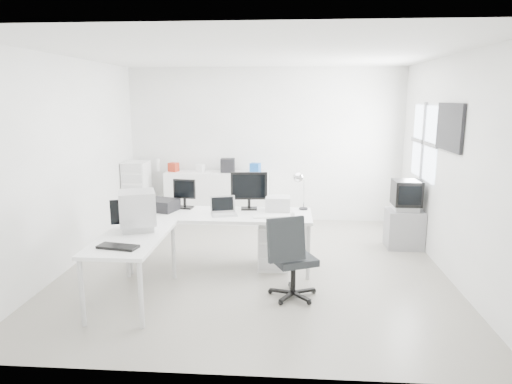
# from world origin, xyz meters

# --- Properties ---
(floor) EXTENTS (5.00, 5.00, 0.01)m
(floor) POSITION_xyz_m (0.00, 0.00, 0.00)
(floor) COLOR #B4B1A1
(floor) RESTS_ON ground
(ceiling) EXTENTS (5.00, 5.00, 0.01)m
(ceiling) POSITION_xyz_m (0.00, 0.00, 2.80)
(ceiling) COLOR white
(ceiling) RESTS_ON back_wall
(back_wall) EXTENTS (5.00, 0.02, 2.80)m
(back_wall) POSITION_xyz_m (0.00, 2.50, 1.40)
(back_wall) COLOR white
(back_wall) RESTS_ON floor
(left_wall) EXTENTS (0.02, 5.00, 2.80)m
(left_wall) POSITION_xyz_m (-2.50, 0.00, 1.40)
(left_wall) COLOR white
(left_wall) RESTS_ON floor
(right_wall) EXTENTS (0.02, 5.00, 2.80)m
(right_wall) POSITION_xyz_m (2.50, 0.00, 1.40)
(right_wall) COLOR white
(right_wall) RESTS_ON floor
(window) EXTENTS (0.02, 1.20, 1.10)m
(window) POSITION_xyz_m (2.48, 1.20, 1.60)
(window) COLOR white
(window) RESTS_ON right_wall
(wall_picture) EXTENTS (0.04, 0.90, 0.60)m
(wall_picture) POSITION_xyz_m (2.47, 0.10, 1.90)
(wall_picture) COLOR black
(wall_picture) RESTS_ON right_wall
(main_desk) EXTENTS (2.40, 0.80, 0.75)m
(main_desk) POSITION_xyz_m (-0.45, -0.03, 0.38)
(main_desk) COLOR white
(main_desk) RESTS_ON floor
(side_desk) EXTENTS (0.70, 1.40, 0.75)m
(side_desk) POSITION_xyz_m (-1.30, -1.13, 0.38)
(side_desk) COLOR white
(side_desk) RESTS_ON floor
(drawer_pedestal) EXTENTS (0.40, 0.50, 0.60)m
(drawer_pedestal) POSITION_xyz_m (0.25, 0.02, 0.30)
(drawer_pedestal) COLOR white
(drawer_pedestal) RESTS_ON floor
(inkjet_printer) EXTENTS (0.51, 0.45, 0.15)m
(inkjet_printer) POSITION_xyz_m (-1.30, 0.07, 0.83)
(inkjet_printer) COLOR black
(inkjet_printer) RESTS_ON main_desk
(lcd_monitor_small) EXTENTS (0.33, 0.22, 0.39)m
(lcd_monitor_small) POSITION_xyz_m (-1.00, 0.22, 0.95)
(lcd_monitor_small) COLOR black
(lcd_monitor_small) RESTS_ON main_desk
(lcd_monitor_large) EXTENTS (0.52, 0.24, 0.52)m
(lcd_monitor_large) POSITION_xyz_m (-0.10, 0.22, 1.01)
(lcd_monitor_large) COLOR black
(lcd_monitor_large) RESTS_ON main_desk
(laptop) EXTENTS (0.40, 0.41, 0.21)m
(laptop) POSITION_xyz_m (-0.40, -0.13, 0.86)
(laptop) COLOR #B7B7BA
(laptop) RESTS_ON main_desk
(white_keyboard) EXTENTS (0.46, 0.22, 0.02)m
(white_keyboard) POSITION_xyz_m (0.20, -0.18, 0.76)
(white_keyboard) COLOR white
(white_keyboard) RESTS_ON main_desk
(white_mouse) EXTENTS (0.06, 0.06, 0.06)m
(white_mouse) POSITION_xyz_m (0.50, -0.13, 0.78)
(white_mouse) COLOR white
(white_mouse) RESTS_ON main_desk
(laser_printer) EXTENTS (0.34, 0.29, 0.19)m
(laser_printer) POSITION_xyz_m (0.30, 0.19, 0.85)
(laser_printer) COLOR silver
(laser_printer) RESTS_ON main_desk
(desk_lamp) EXTENTS (0.18, 0.18, 0.50)m
(desk_lamp) POSITION_xyz_m (0.65, 0.27, 1.00)
(desk_lamp) COLOR silver
(desk_lamp) RESTS_ON main_desk
(crt_monitor) EXTENTS (0.46, 0.46, 0.41)m
(crt_monitor) POSITION_xyz_m (-1.30, -0.88, 0.96)
(crt_monitor) COLOR #B7B7BA
(crt_monitor) RESTS_ON side_desk
(black_keyboard) EXTENTS (0.44, 0.24, 0.03)m
(black_keyboard) POSITION_xyz_m (-1.30, -1.53, 0.76)
(black_keyboard) COLOR black
(black_keyboard) RESTS_ON side_desk
(office_chair) EXTENTS (0.76, 0.76, 1.01)m
(office_chair) POSITION_xyz_m (0.51, -0.93, 0.50)
(office_chair) COLOR #282B2E
(office_chair) RESTS_ON floor
(tv_cabinet) EXTENTS (0.54, 0.44, 0.59)m
(tv_cabinet) POSITION_xyz_m (2.22, 0.98, 0.29)
(tv_cabinet) COLOR gray
(tv_cabinet) RESTS_ON floor
(crt_tv) EXTENTS (0.50, 0.48, 0.45)m
(crt_tv) POSITION_xyz_m (2.22, 0.98, 0.81)
(crt_tv) COLOR black
(crt_tv) RESTS_ON tv_cabinet
(sideboard) EXTENTS (1.87, 0.47, 0.94)m
(sideboard) POSITION_xyz_m (-0.86, 2.24, 0.47)
(sideboard) COLOR white
(sideboard) RESTS_ON floor
(clutter_box_a) EXTENTS (0.20, 0.19, 0.16)m
(clutter_box_a) POSITION_xyz_m (-1.66, 2.24, 1.02)
(clutter_box_a) COLOR #A02A16
(clutter_box_a) RESTS_ON sideboard
(clutter_box_b) EXTENTS (0.17, 0.16, 0.14)m
(clutter_box_b) POSITION_xyz_m (-1.16, 2.24, 1.01)
(clutter_box_b) COLOR white
(clutter_box_b) RESTS_ON sideboard
(clutter_box_c) EXTENTS (0.26, 0.24, 0.25)m
(clutter_box_c) POSITION_xyz_m (-0.66, 2.24, 1.06)
(clutter_box_c) COLOR black
(clutter_box_c) RESTS_ON sideboard
(clutter_box_d) EXTENTS (0.20, 0.19, 0.17)m
(clutter_box_d) POSITION_xyz_m (-0.16, 2.24, 1.02)
(clutter_box_d) COLOR #1752A7
(clutter_box_d) RESTS_ON sideboard
(clutter_bottle) EXTENTS (0.07, 0.07, 0.22)m
(clutter_bottle) POSITION_xyz_m (-1.96, 2.28, 1.05)
(clutter_bottle) COLOR white
(clutter_bottle) RESTS_ON sideboard
(filing_cabinet) EXTENTS (0.40, 0.48, 1.14)m
(filing_cabinet) POSITION_xyz_m (-2.28, 1.99, 0.57)
(filing_cabinet) COLOR white
(filing_cabinet) RESTS_ON floor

